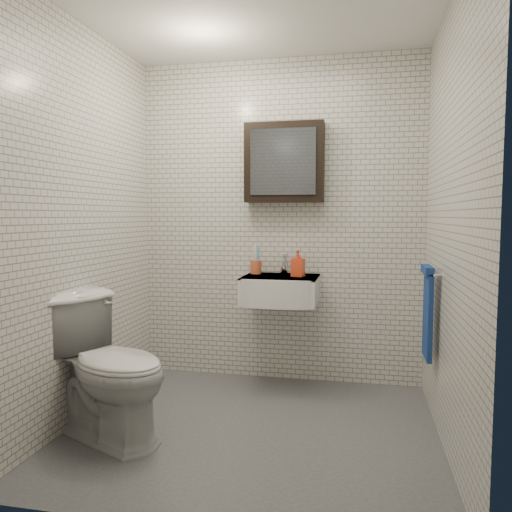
{
  "coord_description": "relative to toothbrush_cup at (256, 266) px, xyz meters",
  "views": [
    {
      "loc": [
        0.63,
        -2.86,
        1.3
      ],
      "look_at": [
        -0.07,
        0.45,
        1.02
      ],
      "focal_mm": 35.0,
      "sensor_mm": 36.0,
      "label": 1
    }
  ],
  "objects": [
    {
      "name": "ground",
      "position": [
        0.16,
        -0.89,
        -0.9
      ],
      "size": [
        2.2,
        2.0,
        0.01
      ],
      "primitive_type": "cube",
      "color": "#494B50",
      "rests_on": "ground"
    },
    {
      "name": "towel_rail",
      "position": [
        1.21,
        -0.54,
        -0.18
      ],
      "size": [
        0.09,
        0.3,
        0.58
      ],
      "color": "silver",
      "rests_on": "room_shell"
    },
    {
      "name": "faucet",
      "position": [
        0.21,
        0.04,
        0.01
      ],
      "size": [
        0.06,
        0.2,
        0.15
      ],
      "color": "silver",
      "rests_on": "washbasin"
    },
    {
      "name": "soap_bottle",
      "position": [
        0.34,
        -0.11,
        0.04
      ],
      "size": [
        0.1,
        0.1,
        0.19
      ],
      "primitive_type": "imported",
      "rotation": [
        0.0,
        0.0,
        -0.16
      ],
      "color": "orange",
      "rests_on": "washbasin"
    },
    {
      "name": "mirror_cabinet",
      "position": [
        0.21,
        0.03,
        0.79
      ],
      "size": [
        0.6,
        0.15,
        0.6
      ],
      "color": "black",
      "rests_on": "room_shell"
    },
    {
      "name": "toilet",
      "position": [
        -0.64,
        -1.16,
        -0.49
      ],
      "size": [
        0.95,
        0.78,
        0.84
      ],
      "primitive_type": "imported",
      "rotation": [
        0.0,
        0.0,
        1.14
      ],
      "color": "silver",
      "rests_on": "ground"
    },
    {
      "name": "room_shell",
      "position": [
        0.16,
        -0.89,
        0.56
      ],
      "size": [
        2.22,
        2.02,
        2.51
      ],
      "color": "silver",
      "rests_on": "ground"
    },
    {
      "name": "washbasin",
      "position": [
        0.21,
        -0.16,
        -0.15
      ],
      "size": [
        0.55,
        0.5,
        0.2
      ],
      "color": "white",
      "rests_on": "room_shell"
    },
    {
      "name": "toothbrush_cup",
      "position": [
        0.0,
        0.0,
        0.0
      ],
      "size": [
        0.09,
        0.09,
        0.23
      ],
      "rotation": [
        0.0,
        0.0,
        0.05
      ],
      "color": "#CE5933",
      "rests_on": "washbasin"
    }
  ]
}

